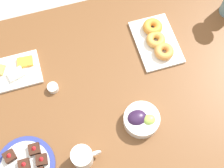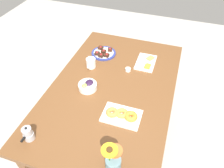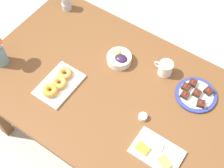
{
  "view_description": "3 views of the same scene",
  "coord_description": "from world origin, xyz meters",
  "px_view_note": "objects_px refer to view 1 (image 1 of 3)",
  "views": [
    {
      "loc": [
        -0.15,
        -0.52,
        2.02
      ],
      "look_at": [
        0.0,
        0.0,
        0.78
      ],
      "focal_mm": 50.0,
      "sensor_mm": 36.0,
      "label": 1
    },
    {
      "loc": [
        1.24,
        0.41,
        2.0
      ],
      "look_at": [
        0.0,
        0.0,
        0.78
      ],
      "focal_mm": 35.0,
      "sensor_mm": 36.0,
      "label": 2
    },
    {
      "loc": [
        -0.55,
        0.8,
        2.29
      ],
      "look_at": [
        0.0,
        0.0,
        0.78
      ],
      "focal_mm": 50.0,
      "sensor_mm": 36.0,
      "label": 3
    }
  ],
  "objects_px": {
    "jam_cup_honey": "(53,88)",
    "dessert_plate": "(26,165)",
    "dining_table": "(112,95)",
    "grape_bowl": "(141,119)",
    "coffee_mug": "(83,157)",
    "cheese_platter": "(12,72)",
    "croissant_platter": "(157,40)"
  },
  "relations": [
    {
      "from": "croissant_platter",
      "to": "jam_cup_honey",
      "type": "relative_size",
      "value": 5.83
    },
    {
      "from": "jam_cup_honey",
      "to": "dessert_plate",
      "type": "xyz_separation_m",
      "value": [
        -0.18,
        -0.3,
        -0.0
      ]
    },
    {
      "from": "croissant_platter",
      "to": "dessert_plate",
      "type": "height_order",
      "value": "dessert_plate"
    },
    {
      "from": "coffee_mug",
      "to": "grape_bowl",
      "type": "bearing_deg",
      "value": 17.16
    },
    {
      "from": "croissant_platter",
      "to": "cheese_platter",
      "type": "bearing_deg",
      "value": 177.16
    },
    {
      "from": "dessert_plate",
      "to": "cheese_platter",
      "type": "bearing_deg",
      "value": 88.2
    },
    {
      "from": "jam_cup_honey",
      "to": "coffee_mug",
      "type": "bearing_deg",
      "value": -81.24
    },
    {
      "from": "dining_table",
      "to": "cheese_platter",
      "type": "height_order",
      "value": "cheese_platter"
    },
    {
      "from": "cheese_platter",
      "to": "jam_cup_honey",
      "type": "xyz_separation_m",
      "value": [
        0.16,
        -0.13,
        0.01
      ]
    },
    {
      "from": "cheese_platter",
      "to": "jam_cup_honey",
      "type": "distance_m",
      "value": 0.21
    },
    {
      "from": "grape_bowl",
      "to": "jam_cup_honey",
      "type": "xyz_separation_m",
      "value": [
        -0.32,
        0.25,
        -0.01
      ]
    },
    {
      "from": "dessert_plate",
      "to": "jam_cup_honey",
      "type": "bearing_deg",
      "value": 59.5
    },
    {
      "from": "jam_cup_honey",
      "to": "dessert_plate",
      "type": "distance_m",
      "value": 0.35
    },
    {
      "from": "coffee_mug",
      "to": "dining_table",
      "type": "bearing_deg",
      "value": 53.38
    },
    {
      "from": "cheese_platter",
      "to": "croissant_platter",
      "type": "relative_size",
      "value": 0.93
    },
    {
      "from": "coffee_mug",
      "to": "jam_cup_honey",
      "type": "bearing_deg",
      "value": 98.76
    },
    {
      "from": "croissant_platter",
      "to": "dessert_plate",
      "type": "relative_size",
      "value": 1.17
    },
    {
      "from": "coffee_mug",
      "to": "cheese_platter",
      "type": "bearing_deg",
      "value": 114.6
    },
    {
      "from": "dining_table",
      "to": "grape_bowl",
      "type": "relative_size",
      "value": 10.52
    },
    {
      "from": "coffee_mug",
      "to": "jam_cup_honey",
      "type": "distance_m",
      "value": 0.34
    },
    {
      "from": "croissant_platter",
      "to": "grape_bowl",
      "type": "bearing_deg",
      "value": -119.24
    },
    {
      "from": "grape_bowl",
      "to": "cheese_platter",
      "type": "bearing_deg",
      "value": 141.76
    },
    {
      "from": "dining_table",
      "to": "dessert_plate",
      "type": "xyz_separation_m",
      "value": [
        -0.43,
        -0.23,
        0.1
      ]
    },
    {
      "from": "cheese_platter",
      "to": "croissant_platter",
      "type": "xyz_separation_m",
      "value": [
        0.68,
        -0.03,
        0.01
      ]
    },
    {
      "from": "cheese_platter",
      "to": "dessert_plate",
      "type": "bearing_deg",
      "value": -91.8
    },
    {
      "from": "dining_table",
      "to": "cheese_platter",
      "type": "bearing_deg",
      "value": 154.43
    },
    {
      "from": "dining_table",
      "to": "grape_bowl",
      "type": "height_order",
      "value": "grape_bowl"
    },
    {
      "from": "coffee_mug",
      "to": "croissant_platter",
      "type": "bearing_deg",
      "value": 42.81
    },
    {
      "from": "coffee_mug",
      "to": "cheese_platter",
      "type": "distance_m",
      "value": 0.52
    },
    {
      "from": "dining_table",
      "to": "cheese_platter",
      "type": "distance_m",
      "value": 0.47
    },
    {
      "from": "croissant_platter",
      "to": "jam_cup_honey",
      "type": "distance_m",
      "value": 0.53
    },
    {
      "from": "coffee_mug",
      "to": "cheese_platter",
      "type": "height_order",
      "value": "coffee_mug"
    }
  ]
}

